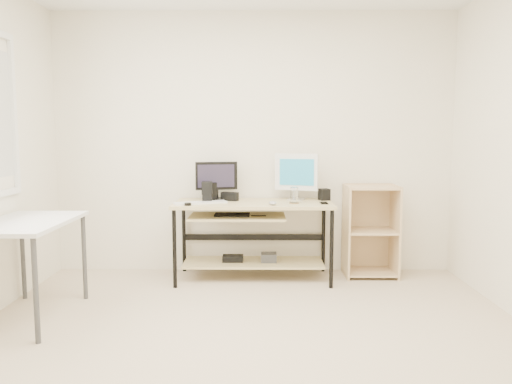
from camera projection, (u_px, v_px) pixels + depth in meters
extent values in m
cube|color=beige|center=(250.00, 354.00, 3.18)|extent=(4.00, 4.00, 0.01)
cube|color=white|center=(254.00, 144.00, 5.02)|extent=(4.00, 0.01, 2.60)
cube|color=white|center=(233.00, 173.00, 1.05)|extent=(4.00, 0.01, 2.60)
cube|color=#CFBD83|center=(253.00, 204.00, 4.74)|extent=(1.50, 0.65, 0.03)
cube|color=#CFBD83|center=(237.00, 216.00, 4.71)|extent=(0.90, 0.49, 0.02)
cube|color=#CFBD83|center=(253.00, 262.00, 4.86)|extent=(1.35, 0.46, 0.02)
cube|color=black|center=(232.00, 215.00, 4.71)|extent=(0.33, 0.22, 0.01)
cylinder|color=black|center=(259.00, 216.00, 4.65)|extent=(0.14, 0.01, 0.01)
cube|color=#3D3D40|center=(269.00, 257.00, 4.85)|extent=(0.15, 0.15, 0.08)
cube|color=black|center=(233.00, 258.00, 4.85)|extent=(0.20, 0.12, 0.06)
cylinder|color=black|center=(175.00, 249.00, 4.51)|extent=(0.04, 0.04, 0.72)
cylinder|color=black|center=(184.00, 236.00, 5.07)|extent=(0.04, 0.04, 0.72)
cylinder|color=black|center=(332.00, 249.00, 4.50)|extent=(0.04, 0.04, 0.72)
cylinder|color=black|center=(323.00, 236.00, 5.06)|extent=(0.04, 0.04, 0.72)
cube|color=white|center=(26.00, 223.00, 3.70)|extent=(0.60, 1.00, 0.03)
cylinder|color=#3D3D40|center=(23.00, 257.00, 4.21)|extent=(0.04, 0.04, 0.72)
cylinder|color=#3D3D40|center=(36.00, 291.00, 3.29)|extent=(0.04, 0.04, 0.72)
cylinder|color=#3D3D40|center=(84.00, 257.00, 4.20)|extent=(0.04, 0.04, 0.72)
cube|color=beige|center=(346.00, 231.00, 4.89)|extent=(0.02, 0.40, 0.90)
cube|color=beige|center=(395.00, 231.00, 4.89)|extent=(0.02, 0.40, 0.90)
cube|color=beige|center=(366.00, 227.00, 5.08)|extent=(0.50, 0.02, 0.90)
cube|color=beige|center=(369.00, 272.00, 4.94)|extent=(0.46, 0.38, 0.02)
cube|color=beige|center=(370.00, 231.00, 4.89)|extent=(0.46, 0.38, 0.02)
cube|color=beige|center=(372.00, 187.00, 4.84)|extent=(0.46, 0.38, 0.02)
cylinder|color=black|center=(217.00, 199.00, 4.91)|extent=(0.17, 0.17, 0.02)
cylinder|color=black|center=(217.00, 194.00, 4.90)|extent=(0.04, 0.04, 0.09)
cube|color=black|center=(216.00, 176.00, 4.88)|extent=(0.41, 0.14, 0.27)
cube|color=black|center=(216.00, 176.00, 4.86)|extent=(0.34, 0.09, 0.22)
cube|color=silver|center=(296.00, 199.00, 4.90)|extent=(0.15, 0.14, 0.01)
cylinder|color=silver|center=(296.00, 194.00, 4.89)|extent=(0.04, 0.04, 0.09)
cube|color=white|center=(296.00, 172.00, 4.87)|extent=(0.42, 0.17, 0.36)
cube|color=teal|center=(297.00, 172.00, 4.84)|extent=(0.35, 0.12, 0.29)
cube|color=white|center=(200.00, 203.00, 4.64)|extent=(0.51, 0.31, 0.02)
ellipsoid|color=#A9A9AE|center=(273.00, 203.00, 4.55)|extent=(0.10, 0.12, 0.03)
cube|color=black|center=(230.00, 196.00, 4.85)|extent=(0.18, 0.13, 0.08)
cube|color=black|center=(207.00, 198.00, 4.73)|extent=(0.09, 0.09, 0.08)
cube|color=black|center=(207.00, 188.00, 4.72)|extent=(0.10, 0.10, 0.12)
cube|color=black|center=(324.00, 194.00, 4.88)|extent=(0.12, 0.12, 0.11)
cube|color=black|center=(212.00, 192.00, 4.81)|extent=(0.10, 0.09, 0.18)
cylinder|color=black|center=(188.00, 204.00, 4.51)|extent=(0.07, 0.07, 0.03)
cube|color=black|center=(324.00, 203.00, 4.64)|extent=(0.07, 0.13, 0.01)
cylinder|color=#9B7446|center=(294.00, 203.00, 4.66)|extent=(0.12, 0.12, 0.01)
cylinder|color=white|center=(294.00, 195.00, 4.65)|extent=(0.09, 0.09, 0.15)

